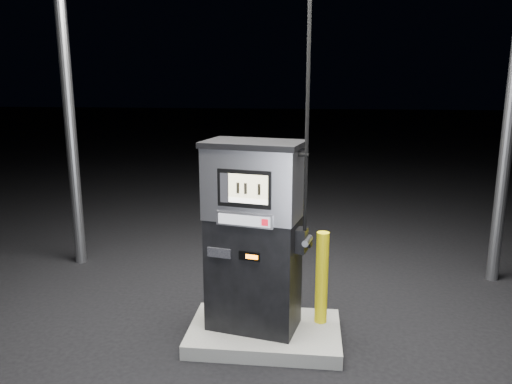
# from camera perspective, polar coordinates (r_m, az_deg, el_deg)

# --- Properties ---
(ground) EXTENTS (80.00, 80.00, 0.00)m
(ground) POSITION_cam_1_polar(r_m,az_deg,el_deg) (5.58, 0.98, -16.52)
(ground) COLOR black
(ground) RESTS_ON ground
(pump_island) EXTENTS (1.60, 1.00, 0.15)m
(pump_island) POSITION_cam_1_polar(r_m,az_deg,el_deg) (5.55, 0.99, -15.84)
(pump_island) COLOR slate
(pump_island) RESTS_ON ground
(fuel_dispenser) EXTENTS (1.14, 0.78, 4.12)m
(fuel_dispenser) POSITION_cam_1_polar(r_m,az_deg,el_deg) (5.14, -0.24, -4.91)
(fuel_dispenser) COLOR black
(fuel_dispenser) RESTS_ON pump_island
(bollard_left) EXTENTS (0.12, 0.12, 0.89)m
(bollard_left) POSITION_cam_1_polar(r_m,az_deg,el_deg) (5.58, -5.33, -9.78)
(bollard_left) COLOR yellow
(bollard_left) RESTS_ON pump_island
(bollard_right) EXTENTS (0.16, 0.16, 1.01)m
(bollard_right) POSITION_cam_1_polar(r_m,az_deg,el_deg) (5.45, 7.52, -9.69)
(bollard_right) COLOR yellow
(bollard_right) RESTS_ON pump_island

